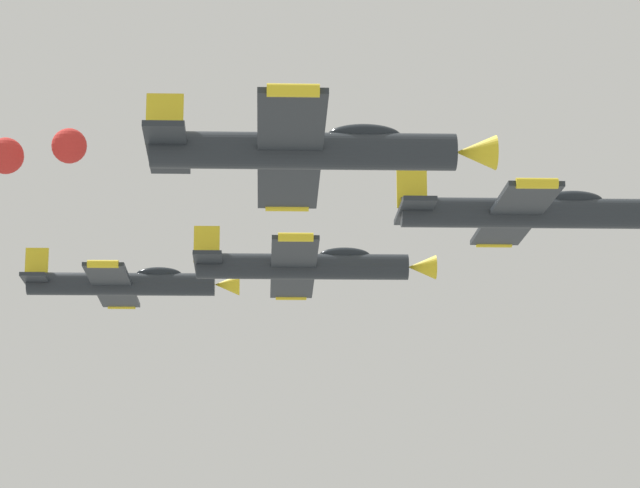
{
  "coord_description": "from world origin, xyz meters",
  "views": [
    {
      "loc": [
        56.11,
        -2.22,
        108.24
      ],
      "look_at": [
        0.0,
        0.0,
        117.6
      ],
      "focal_mm": 82.02,
      "sensor_mm": 36.0,
      "label": 1
    }
  ],
  "objects_px": {
    "airplane_left_inner": "(307,266)",
    "airplane_left_outer": "(125,284)",
    "airplane_lead": "(529,212)",
    "airplane_right_inner": "(309,150)"
  },
  "relations": [
    {
      "from": "airplane_left_inner",
      "to": "airplane_left_outer",
      "type": "bearing_deg",
      "value": -135.34
    },
    {
      "from": "airplane_left_outer",
      "to": "airplane_lead",
      "type": "bearing_deg",
      "value": 41.8
    },
    {
      "from": "airplane_lead",
      "to": "airplane_left_outer",
      "type": "xyz_separation_m",
      "value": [
        -18.26,
        -16.33,
        -0.17
      ]
    },
    {
      "from": "airplane_lead",
      "to": "airplane_right_inner",
      "type": "xyz_separation_m",
      "value": [
        9.94,
        -8.33,
        -0.07
      ]
    },
    {
      "from": "airplane_lead",
      "to": "airplane_left_outer",
      "type": "height_order",
      "value": "airplane_lead"
    },
    {
      "from": "airplane_right_inner",
      "to": "airplane_left_outer",
      "type": "height_order",
      "value": "airplane_right_inner"
    },
    {
      "from": "airplane_left_inner",
      "to": "airplane_right_inner",
      "type": "relative_size",
      "value": 1.0
    },
    {
      "from": "airplane_left_inner",
      "to": "airplane_right_inner",
      "type": "height_order",
      "value": "airplane_right_inner"
    },
    {
      "from": "airplane_left_inner",
      "to": "airplane_left_outer",
      "type": "distance_m",
      "value": 12.13
    },
    {
      "from": "airplane_right_inner",
      "to": "airplane_lead",
      "type": "bearing_deg",
      "value": 140.03
    }
  ]
}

